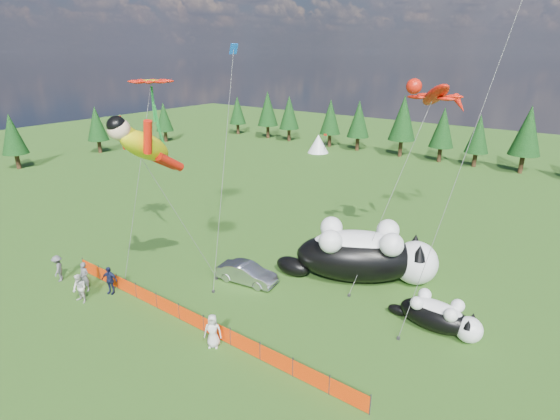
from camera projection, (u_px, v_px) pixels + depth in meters
name	position (u px, v px, depth m)	size (l,w,h in m)	color
ground	(228.00, 303.00, 27.12)	(160.00, 160.00, 0.00)	#0F380A
safety_fence	(191.00, 318.00, 24.67)	(22.06, 0.06, 1.10)	#262626
tree_line	(450.00, 134.00, 59.86)	(90.00, 4.00, 8.00)	black
festival_tents	(531.00, 173.00, 50.85)	(50.00, 3.20, 2.80)	white
cat_large	(365.00, 254.00, 29.29)	(10.12, 7.31, 3.97)	black
cat_small	(439.00, 316.00, 24.17)	(5.34, 2.04, 1.93)	black
car	(247.00, 273.00, 29.27)	(1.45, 4.14, 1.37)	#ACACB1
spectator_a	(84.00, 277.00, 28.20)	(0.72, 0.47, 1.98)	#56565A
spectator_b	(80.00, 289.00, 26.84)	(0.92, 0.54, 1.89)	silver
spectator_c	(110.00, 280.00, 27.87)	(1.10, 0.56, 1.87)	#151B3B
spectator_d	(58.00, 268.00, 29.43)	(1.19, 0.61, 1.84)	#56565A
spectator_e	(213.00, 331.00, 22.77)	(0.93, 0.60, 1.90)	silver
superhero_kite	(145.00, 146.00, 24.19)	(5.35, 6.78, 12.23)	yellow
gecko_kite	(435.00, 95.00, 29.16)	(6.28, 11.92, 14.43)	red
flower_kite	(151.00, 84.00, 29.11)	(3.70, 6.36, 13.46)	red
diamond_kite_a	(232.00, 64.00, 27.98)	(2.23, 5.47, 15.85)	blue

